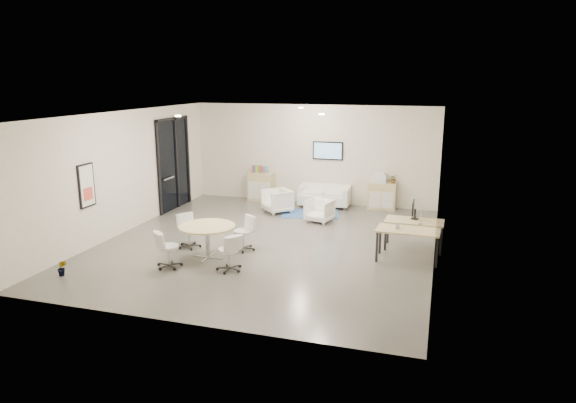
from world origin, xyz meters
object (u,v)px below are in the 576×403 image
(sideboard_right, at_px, (382,196))
(armchair_left, at_px, (277,200))
(loveseat, at_px, (325,196))
(desk_front, at_px, (408,233))
(desk_rear, at_px, (414,223))
(round_table, at_px, (207,229))
(sideboard_left, at_px, (261,187))
(armchair_right, at_px, (319,210))

(sideboard_right, bearing_deg, armchair_left, -156.64)
(loveseat, distance_m, desk_front, 5.25)
(armchair_left, height_order, desk_rear, armchair_left)
(desk_rear, bearing_deg, round_table, -153.87)
(loveseat, xyz_separation_m, desk_rear, (2.99, -3.50, 0.31))
(sideboard_right, bearing_deg, desk_rear, -72.12)
(desk_front, bearing_deg, sideboard_right, 106.03)
(sideboard_left, xyz_separation_m, armchair_right, (2.47, -1.95, -0.13))
(sideboard_right, height_order, desk_front, sideboard_right)
(loveseat, bearing_deg, round_table, -106.89)
(armchair_left, relative_size, desk_front, 0.55)
(desk_front, xyz_separation_m, round_table, (-4.37, -1.17, 0.04))
(sideboard_right, relative_size, round_table, 0.67)
(desk_front, height_order, round_table, round_table)
(loveseat, xyz_separation_m, desk_front, (2.90, -4.36, 0.32))
(desk_front, relative_size, round_table, 1.11)
(desk_front, bearing_deg, desk_rear, 86.68)
(armchair_right, relative_size, desk_front, 0.50)
(round_table, bearing_deg, loveseat, 75.20)
(desk_front, bearing_deg, armchair_right, 138.27)
(sideboard_right, distance_m, loveseat, 1.81)
(sideboard_left, relative_size, sideboard_right, 1.13)
(armchair_right, bearing_deg, round_table, -101.66)
(armchair_left, bearing_deg, loveseat, 88.08)
(desk_rear, distance_m, round_table, 4.89)
(sideboard_left, bearing_deg, round_table, -82.46)
(loveseat, height_order, desk_rear, desk_rear)
(round_table, bearing_deg, desk_front, 15.05)
(armchair_right, xyz_separation_m, desk_rear, (2.73, -1.71, 0.29))
(sideboard_right, relative_size, desk_rear, 0.61)
(armchair_left, distance_m, round_table, 4.41)
(loveseat, relative_size, armchair_left, 2.08)
(desk_front, bearing_deg, round_table, -162.59)
(desk_rear, xyz_separation_m, desk_front, (-0.08, -0.85, 0.01))
(sideboard_left, xyz_separation_m, desk_rear, (5.20, -3.66, 0.16))
(armchair_right, bearing_deg, desk_rear, -19.07)
(desk_rear, bearing_deg, armchair_left, 152.28)
(desk_rear, relative_size, desk_front, 0.98)
(sideboard_right, height_order, round_table, sideboard_right)
(sideboard_left, relative_size, loveseat, 0.59)
(desk_front, distance_m, round_table, 4.52)
(armchair_left, bearing_deg, sideboard_left, 172.72)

